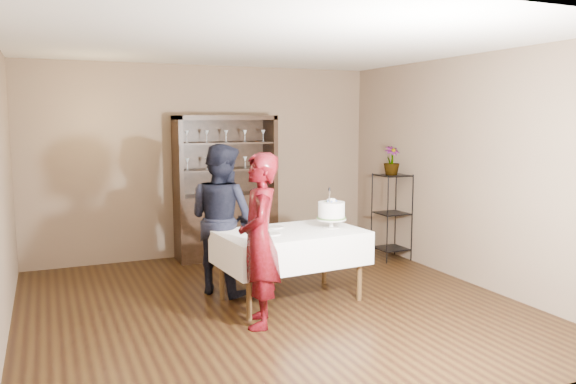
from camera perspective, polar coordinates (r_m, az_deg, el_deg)
name	(u,v)px	position (r m, az deg, el deg)	size (l,w,h in m)	color
floor	(272,306)	(6.02, -1.65, -11.49)	(5.00, 5.00, 0.00)	black
ceiling	(271,43)	(5.74, -1.75, 14.90)	(5.00, 5.00, 0.00)	white
back_wall	(206,161)	(8.09, -8.28, 3.09)	(5.00, 0.02, 2.70)	brown
wall_right	(465,170)	(7.04, 17.57, 2.18)	(0.02, 5.00, 2.70)	brown
china_hutch	(226,210)	(7.99, -6.34, -1.88)	(1.40, 0.48, 2.00)	black
plant_etagere	(392,213)	(7.94, 10.49, -2.12)	(0.42, 0.42, 1.20)	black
cake_table	(291,247)	(6.06, 0.26, -5.64)	(1.60, 1.06, 0.76)	white
woman	(259,240)	(5.28, -2.92, -4.92)	(0.60, 0.39, 1.65)	#380505
man	(221,219)	(6.34, -6.79, -2.72)	(0.82, 0.64, 1.68)	black
cake	(331,212)	(6.17, 4.43, -2.00)	(0.33, 0.33, 0.45)	silver
plate_near	(272,234)	(5.82, -1.66, -4.30)	(0.18, 0.18, 0.01)	silver
plate_far	(276,227)	(6.19, -1.21, -3.59)	(0.17, 0.17, 0.01)	silver
potted_plant	(392,161)	(7.81, 10.48, 3.14)	(0.22, 0.22, 0.39)	#4A6E34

